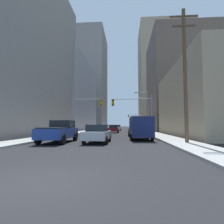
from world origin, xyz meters
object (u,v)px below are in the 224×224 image
Objects in this scene: sedan_silver at (98,134)px; traffic_signal_near_right at (133,107)px; cargo_van_navy at (140,127)px; sedan_white at (118,128)px; city_bus at (135,123)px; sedan_black at (135,130)px; sedan_maroon at (114,129)px; pickup_truck_blue at (59,131)px; traffic_signal_near_left at (85,108)px; traffic_signal_far_right at (133,118)px.

sedan_silver is 0.71× the size of traffic_signal_near_right.
sedan_white is at bearing 96.97° from cargo_van_navy.
city_bus is 18.48m from sedan_black.
city_bus is 2.72× the size of sedan_maroon.
city_bus reaches higher than sedan_white.
sedan_silver is at bearing -3.74° from pickup_truck_blue.
sedan_black is (6.96, 9.92, -0.16)m from pickup_truck_blue.
traffic_signal_near_right is at bearing -81.25° from sedan_white.
cargo_van_navy is 1.24× the size of sedan_silver.
traffic_signal_near_right is (3.42, -22.21, 3.37)m from sedan_white.
sedan_black is at bearing 70.43° from sedan_silver.
traffic_signal_near_right is at bearing 60.97° from pickup_truck_blue.
traffic_signal_near_left is (-3.82, 12.50, 3.32)m from sedan_silver.
sedan_black and sedan_maroon have the same top height.
sedan_white is (0.05, 14.82, 0.00)m from sedan_maroon.
traffic_signal_far_right is at bearing 79.02° from traffic_signal_near_left.
sedan_silver is 13.41m from traffic_signal_near_right.
sedan_maroon is at bearing 103.43° from cargo_van_navy.
sedan_silver is 1.01× the size of sedan_black.
sedan_maroon is at bearing 80.35° from pickup_truck_blue.
sedan_white is 22.72m from traffic_signal_near_right.
city_bus is 29.42m from pickup_truck_blue.
sedan_maroon is (-0.01, 19.89, 0.00)m from sedan_silver.
pickup_truck_blue is 57.40m from traffic_signal_far_right.
traffic_signal_near_left is at bearing 131.48° from cargo_van_navy.
traffic_signal_near_right reaches higher than sedan_white.
cargo_van_navy is at bearing -91.06° from traffic_signal_far_right.
traffic_signal_near_right is (-0.35, 8.64, 2.85)m from cargo_van_navy.
sedan_white is (-4.44, 6.15, -1.16)m from city_bus.
sedan_maroon is 0.71× the size of traffic_signal_near_left.
traffic_signal_near_right is 1.00× the size of traffic_signal_far_right.
sedan_maroon is (-3.83, 16.02, -0.52)m from cargo_van_navy.
sedan_white is 22.78m from traffic_signal_near_left.
traffic_signal_far_right is (4.81, 56.96, 3.24)m from sedan_silver.
sedan_white is at bearing 89.80° from sedan_maroon.
cargo_van_navy is 11.87m from traffic_signal_near_left.
cargo_van_navy reaches higher than sedan_white.
cargo_van_navy is at bearing -83.03° from sedan_white.
traffic_signal_near_left is (-7.64, 8.64, 2.80)m from cargo_van_navy.
traffic_signal_near_right reaches higher than city_bus.
traffic_signal_near_right reaches higher than sedan_black.
city_bus is 2.72× the size of sedan_white.
sedan_black is 1.00× the size of sedan_white.
sedan_silver is 10.76m from sedan_black.
traffic_signal_far_right is at bearing 85.18° from sedan_silver.
traffic_signal_far_right is (4.81, 37.07, 3.24)m from sedan_maroon.
sedan_white is 0.71× the size of traffic_signal_far_right.
sedan_maroon is at bearing 110.34° from sedan_black.
sedan_white is at bearing 89.92° from sedan_silver.
traffic_signal_near_right is at bearing -93.64° from city_bus.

